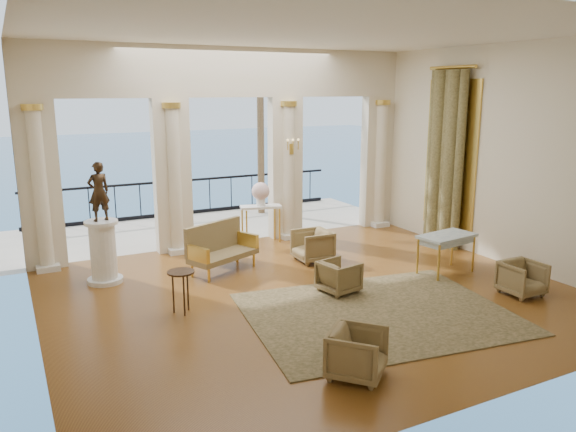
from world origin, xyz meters
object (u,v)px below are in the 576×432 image
armchair_b (522,277)px  settee (220,247)px  pedestal (103,253)px  console_table (261,212)px  statue (99,191)px  game_table (447,239)px  armchair_c (313,244)px  armchair_a (357,351)px  armchair_d (339,275)px  side_table (181,277)px

armchair_b → settee: size_ratio=0.42×
pedestal → console_table: pedestal is taller
statue → game_table: bearing=145.6°
console_table → game_table: bearing=-42.6°
armchair_b → armchair_c: armchair_c is taller
game_table → pedestal: pedestal is taller
armchair_a → game_table: 4.72m
settee → pedestal: 2.22m
armchair_b → pedestal: pedestal is taller
armchair_c → console_table: 1.89m
armchair_d → game_table: (2.46, -0.05, 0.38)m
armchair_c → pedestal: pedestal is taller
armchair_b → armchair_d: size_ratio=1.04×
statue → console_table: statue is taller
game_table → side_table: game_table is taller
armchair_c → armchair_d: (-0.50, -1.85, -0.05)m
armchair_a → statue: size_ratio=0.64×
armchair_b → armchair_d: (-2.83, 1.60, -0.01)m
armchair_b → game_table: size_ratio=0.55×
console_table → armchair_d: bearing=-76.8°
pedestal → settee: bearing=-8.2°
armchair_c → pedestal: bearing=-96.7°
armchair_c → game_table: game_table is taller
settee → console_table: settee is taller
side_table → statue: bearing=112.3°
armchair_b → side_table: side_table is taller
settee → armchair_b: bearing=-64.7°
armchair_b → armchair_c: size_ratio=0.90×
game_table → armchair_c: bearing=127.7°
console_table → armchair_c: bearing=-63.1°
armchair_d → console_table: bearing=-13.0°
armchair_b → armchair_c: (-2.32, 3.45, 0.04)m
armchair_c → game_table: bearing=47.8°
armchair_d → settee: 2.61m
settee → side_table: 2.24m
armchair_c → settee: size_ratio=0.46×
armchair_c → console_table: (-0.38, 1.81, 0.38)m
settee → console_table: 2.21m
armchair_c → armchair_d: size_ratio=1.15×
settee → side_table: size_ratio=2.23×
armchair_b → pedestal: (-6.49, 4.07, 0.24)m
armchair_c → statue: bearing=-96.7°
pedestal → console_table: size_ratio=1.18×
armchair_c → pedestal: (-4.17, 0.62, 0.21)m
armchair_a → console_table: bearing=34.5°
armchair_d → pedestal: pedestal is taller
armchair_b → game_table: game_table is taller
armchair_a → settee: 4.85m
pedestal → side_table: bearing=-67.7°
game_table → side_table: 5.28m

